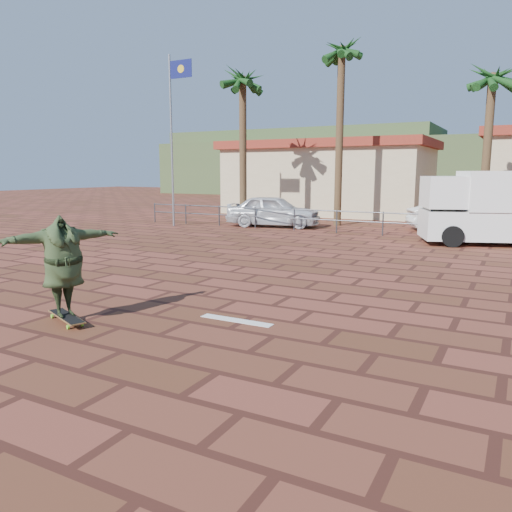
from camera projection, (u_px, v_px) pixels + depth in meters
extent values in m
plane|color=brown|center=(236.00, 301.00, 10.27)|extent=(120.00, 120.00, 0.00)
cube|color=white|center=(236.00, 320.00, 8.90)|extent=(1.40, 0.22, 0.01)
cylinder|color=#47494F|center=(155.00, 213.00, 26.20)|extent=(0.06, 0.06, 1.00)
cylinder|color=#47494F|center=(186.00, 214.00, 25.27)|extent=(0.06, 0.06, 1.00)
cylinder|color=#47494F|center=(219.00, 216.00, 24.34)|extent=(0.06, 0.06, 1.00)
cylinder|color=#47494F|center=(255.00, 218.00, 23.41)|extent=(0.06, 0.06, 1.00)
cylinder|color=#47494F|center=(294.00, 219.00, 22.48)|extent=(0.06, 0.06, 1.00)
cylinder|color=#47494F|center=(337.00, 221.00, 21.55)|extent=(0.06, 0.06, 1.00)
cylinder|color=#47494F|center=(383.00, 224.00, 20.62)|extent=(0.06, 0.06, 1.00)
cylinder|color=#47494F|center=(433.00, 226.00, 19.69)|extent=(0.06, 0.06, 1.00)
cylinder|color=#47494F|center=(489.00, 229.00, 18.76)|extent=(0.06, 0.06, 1.00)
cylinder|color=#47494F|center=(383.00, 213.00, 20.54)|extent=(24.00, 0.05, 0.05)
cylinder|color=#47494F|center=(383.00, 223.00, 20.61)|extent=(24.00, 0.05, 0.05)
cylinder|color=gray|center=(172.00, 143.00, 23.81)|extent=(0.10, 0.10, 8.00)
cube|color=#0F144E|center=(181.00, 69.00, 22.96)|extent=(1.20, 0.02, 0.80)
cylinder|color=brown|center=(243.00, 154.00, 24.91)|extent=(0.36, 0.36, 7.00)
sphere|color=#164318|center=(243.00, 80.00, 24.32)|extent=(2.40, 2.40, 2.40)
cylinder|color=brown|center=(339.00, 141.00, 24.02)|extent=(0.36, 0.36, 8.20)
sphere|color=#164318|center=(342.00, 50.00, 23.33)|extent=(2.40, 2.40, 2.40)
cylinder|color=brown|center=(487.00, 157.00, 21.58)|extent=(0.36, 0.36, 6.50)
sphere|color=#164318|center=(493.00, 77.00, 21.03)|extent=(2.40, 2.40, 2.40)
cube|color=beige|center=(329.00, 182.00, 31.85)|extent=(12.00, 7.00, 4.00)
cube|color=maroon|center=(330.00, 146.00, 31.48)|extent=(12.60, 7.60, 0.50)
cube|color=#384C28|center=(473.00, 168.00, 53.24)|extent=(70.00, 18.00, 6.00)
cube|color=#384C28|center=(304.00, 162.00, 68.52)|extent=(35.00, 14.00, 8.00)
cube|color=olive|center=(66.00, 316.00, 8.78)|extent=(1.21, 0.70, 0.02)
cube|color=black|center=(66.00, 316.00, 8.78)|extent=(1.16, 0.67, 0.00)
cube|color=silver|center=(59.00, 313.00, 9.10)|extent=(0.14, 0.21, 0.03)
cube|color=silver|center=(75.00, 324.00, 8.47)|extent=(0.14, 0.21, 0.03)
cylinder|color=#7CE02F|center=(52.00, 316.00, 9.03)|extent=(0.08, 0.06, 0.08)
cylinder|color=#7CE02F|center=(66.00, 314.00, 9.18)|extent=(0.08, 0.06, 0.08)
cylinder|color=#7CE02F|center=(68.00, 327.00, 8.40)|extent=(0.08, 0.06, 0.08)
cylinder|color=#7CE02F|center=(82.00, 324.00, 8.55)|extent=(0.08, 0.06, 0.08)
imported|color=#304123|center=(63.00, 266.00, 8.63)|extent=(1.29, 2.25, 1.77)
cube|color=white|center=(495.00, 225.00, 18.19)|extent=(5.52, 3.69, 1.04)
cube|color=white|center=(446.00, 192.00, 18.25)|extent=(2.13, 2.47, 1.14)
cube|color=black|center=(428.00, 203.00, 18.41)|extent=(0.60, 1.53, 0.62)
cylinder|color=black|center=(452.00, 236.00, 17.52)|extent=(0.80, 0.51, 0.76)
cylinder|color=black|center=(440.00, 230.00, 19.46)|extent=(0.80, 0.51, 0.76)
imported|color=silver|center=(274.00, 211.00, 24.02)|extent=(4.76, 2.68, 1.53)
imported|color=silver|center=(456.00, 216.00, 22.32)|extent=(4.33, 3.10, 1.36)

